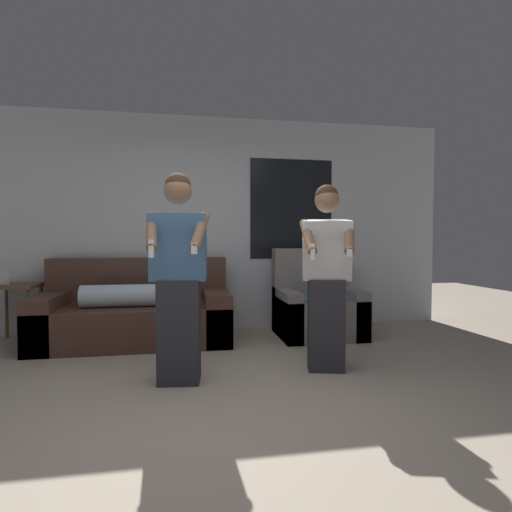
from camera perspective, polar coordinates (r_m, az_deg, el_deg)
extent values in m
plane|color=tan|center=(2.78, -7.66, -21.99)|extent=(14.00, 14.00, 0.00)
cube|color=silver|center=(5.15, -8.95, 4.58)|extent=(6.69, 0.06, 2.70)
cube|color=black|center=(5.31, 5.09, 6.70)|extent=(1.10, 0.01, 1.30)
cube|color=#472D23|center=(4.70, -16.73, -9.23)|extent=(2.06, 0.99, 0.42)
cube|color=#472D23|center=(5.01, -16.28, -3.13)|extent=(2.06, 0.22, 0.51)
cube|color=#472D23|center=(4.87, -27.31, -8.14)|extent=(0.28, 0.99, 0.56)
cube|color=#472D23|center=(4.66, -5.70, -8.35)|extent=(0.28, 0.99, 0.56)
cylinder|color=silver|center=(4.52, -16.96, -5.41)|extent=(1.10, 0.24, 0.24)
cube|color=slate|center=(4.84, 8.91, -8.59)|extent=(0.95, 0.81, 0.46)
cube|color=slate|center=(5.06, 7.81, -2.18)|extent=(0.95, 0.20, 0.58)
cube|color=slate|center=(4.72, 4.41, -8.23)|extent=(0.18, 0.81, 0.56)
cube|color=slate|center=(4.97, 13.18, -7.76)|extent=(0.18, 0.81, 0.56)
cube|color=slate|center=(4.76, 9.08, -5.89)|extent=(0.81, 0.65, 0.01)
cube|color=brown|center=(5.22, -31.03, -3.68)|extent=(0.46, 0.48, 0.04)
cylinder|color=brown|center=(5.01, -29.74, -7.62)|extent=(0.04, 0.04, 0.61)
cylinder|color=brown|center=(5.51, -32.06, -6.79)|extent=(0.04, 0.04, 0.61)
cylinder|color=brown|center=(5.38, -28.30, -6.92)|extent=(0.04, 0.04, 0.61)
cube|color=beige|center=(5.24, -32.30, -2.76)|extent=(0.10, 0.02, 0.17)
cube|color=#28282D|center=(3.31, -10.92, -10.49)|extent=(0.35, 0.27, 0.83)
cube|color=#3D6693|center=(3.22, -11.03, 1.32)|extent=(0.46, 0.29, 0.54)
sphere|color=brown|center=(3.24, -11.10, 9.11)|extent=(0.22, 0.22, 0.22)
sphere|color=#3D2819|center=(3.25, -11.10, 9.76)|extent=(0.21, 0.21, 0.21)
cylinder|color=brown|center=(3.10, -14.70, 3.43)|extent=(0.10, 0.36, 0.31)
cube|color=white|center=(2.95, -14.71, 1.04)|extent=(0.04, 0.04, 0.13)
cylinder|color=brown|center=(3.05, -8.05, 3.51)|extent=(0.18, 0.36, 0.31)
cube|color=white|center=(2.90, -8.80, 1.07)|extent=(0.05, 0.04, 0.08)
cube|color=#28282D|center=(3.62, 9.94, -9.57)|extent=(0.36, 0.31, 0.80)
cube|color=silver|center=(3.52, 10.05, 0.89)|extent=(0.47, 0.37, 0.54)
sphere|color=brown|center=(3.53, 10.12, 7.82)|extent=(0.21, 0.21, 0.21)
sphere|color=#3D2819|center=(3.54, 10.07, 8.40)|extent=(0.20, 0.20, 0.20)
cylinder|color=brown|center=(3.36, 7.46, 2.79)|extent=(0.10, 0.36, 0.31)
cube|color=white|center=(3.21, 8.09, 0.63)|extent=(0.04, 0.04, 0.13)
cylinder|color=brown|center=(3.40, 13.20, 2.74)|extent=(0.21, 0.36, 0.31)
cube|color=white|center=(3.25, 13.17, 0.61)|extent=(0.05, 0.05, 0.08)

